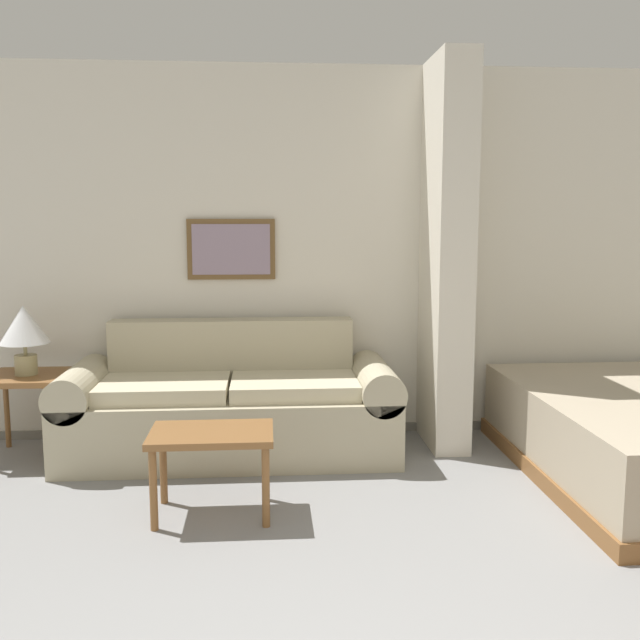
# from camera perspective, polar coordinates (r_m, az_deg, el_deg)

# --- Properties ---
(wall_back) EXTENTS (7.03, 0.16, 2.60)m
(wall_back) POSITION_cam_1_polar(r_m,az_deg,el_deg) (5.12, 0.95, 5.26)
(wall_back) COLOR silver
(wall_back) RESTS_ON ground_plane
(wall_partition_pillar) EXTENTS (0.24, 0.62, 2.60)m
(wall_partition_pillar) POSITION_cam_1_polar(r_m,az_deg,el_deg) (4.88, 10.09, 5.07)
(wall_partition_pillar) COLOR silver
(wall_partition_pillar) RESTS_ON ground_plane
(couch) EXTENTS (2.19, 0.84, 0.86)m
(couch) POSITION_cam_1_polar(r_m,az_deg,el_deg) (4.78, -7.13, -6.88)
(couch) COLOR #B7AD8E
(couch) RESTS_ON ground_plane
(coffee_table) EXTENTS (0.64, 0.43, 0.45)m
(coffee_table) POSITION_cam_1_polar(r_m,az_deg,el_deg) (3.80, -8.65, -9.72)
(coffee_table) COLOR brown
(coffee_table) RESTS_ON ground_plane
(side_table) EXTENTS (0.50, 0.50, 0.55)m
(side_table) POSITION_cam_1_polar(r_m,az_deg,el_deg) (5.00, -22.37, -4.97)
(side_table) COLOR brown
(side_table) RESTS_ON ground_plane
(table_lamp) EXTENTS (0.31, 0.31, 0.45)m
(table_lamp) POSITION_cam_1_polar(r_m,az_deg,el_deg) (4.94, -22.60, -0.61)
(table_lamp) COLOR tan
(table_lamp) RESTS_ON side_table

